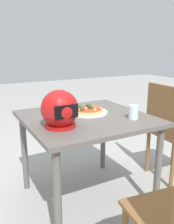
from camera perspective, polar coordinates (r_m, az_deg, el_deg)
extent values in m
plane|color=#9E9E99|center=(2.12, -0.15, -19.65)|extent=(14.00, 14.00, 0.00)
cube|color=#5B5651|center=(1.82, -0.16, -1.48)|extent=(0.92, 0.88, 0.03)
cylinder|color=#5B5651|center=(2.44, 3.85, -5.92)|extent=(0.05, 0.05, 0.68)
cylinder|color=#5B5651|center=(2.15, -14.64, -9.37)|extent=(0.05, 0.05, 0.68)
cylinder|color=#5B5651|center=(1.90, 16.52, -12.97)|extent=(0.05, 0.05, 0.68)
cylinder|color=#5B5651|center=(1.51, -7.01, -20.32)|extent=(0.05, 0.05, 0.68)
cylinder|color=white|center=(1.91, 0.15, -0.01)|extent=(0.32, 0.32, 0.01)
cylinder|color=tan|center=(1.91, 0.15, 0.42)|extent=(0.25, 0.25, 0.02)
cylinder|color=red|center=(1.91, 0.15, 0.73)|extent=(0.22, 0.22, 0.00)
sphere|color=#234C1E|center=(1.95, -1.59, 1.32)|extent=(0.03, 0.03, 0.03)
sphere|color=#234C1E|center=(1.88, -1.58, 0.88)|extent=(0.03, 0.03, 0.03)
sphere|color=#234C1E|center=(1.92, 0.82, 1.23)|extent=(0.04, 0.04, 0.04)
sphere|color=#234C1E|center=(1.97, 0.26, 1.55)|extent=(0.03, 0.03, 0.03)
sphere|color=#234C1E|center=(1.85, -1.17, 0.62)|extent=(0.03, 0.03, 0.03)
cylinder|color=#E0D172|center=(1.85, 1.91, 0.60)|extent=(0.02, 0.02, 0.02)
cylinder|color=#E0D172|center=(1.97, 0.95, 1.45)|extent=(0.02, 0.02, 0.01)
cylinder|color=#E0D172|center=(1.89, -0.23, 0.90)|extent=(0.02, 0.02, 0.01)
cylinder|color=#E0D172|center=(1.86, -1.72, 0.61)|extent=(0.02, 0.02, 0.01)
cylinder|color=#E0D172|center=(1.95, 1.23, 1.32)|extent=(0.02, 0.02, 0.01)
sphere|color=#B21414|center=(1.55, -6.50, 0.77)|extent=(0.25, 0.25, 0.25)
cylinder|color=#B21414|center=(1.58, -6.38, -3.19)|extent=(0.20, 0.20, 0.02)
cube|color=black|center=(1.45, -4.90, 0.08)|extent=(0.15, 0.02, 0.08)
cylinder|color=silver|center=(1.77, 10.99, -0.03)|extent=(0.07, 0.07, 0.10)
cube|color=brown|center=(2.21, 17.43, 0.32)|extent=(0.06, 0.38, 0.45)
cylinder|color=brown|center=(2.70, 19.94, -7.51)|extent=(0.04, 0.04, 0.43)
cylinder|color=brown|center=(2.49, 14.23, -9.02)|extent=(0.04, 0.04, 0.43)
cylinder|color=brown|center=(2.26, 19.70, -12.01)|extent=(0.04, 0.04, 0.43)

